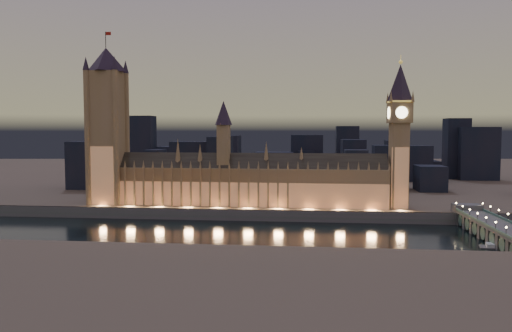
# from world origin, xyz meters

# --- Properties ---
(ground_plane) EXTENTS (2000.00, 2000.00, 0.00)m
(ground_plane) POSITION_xyz_m (0.00, 0.00, 0.00)
(ground_plane) COLOR black
(ground_plane) RESTS_ON ground
(north_bank) EXTENTS (2000.00, 960.00, 8.00)m
(north_bank) POSITION_xyz_m (0.00, 520.00, 4.00)
(north_bank) COLOR #4C4537
(north_bank) RESTS_ON ground
(embankment_wall) EXTENTS (2000.00, 2.50, 8.00)m
(embankment_wall) POSITION_xyz_m (0.00, 41.00, 4.00)
(embankment_wall) COLOR #415549
(embankment_wall) RESTS_ON ground
(palace_of_westminster) EXTENTS (202.00, 24.36, 78.00)m
(palace_of_westminster) POSITION_xyz_m (-0.99, 61.74, 26.37)
(palace_of_westminster) COLOR olive
(palace_of_westminster) RESTS_ON north_bank
(victoria_tower) EXTENTS (31.68, 31.68, 130.42)m
(victoria_tower) POSITION_xyz_m (-110.00, 61.93, 72.89)
(victoria_tower) COLOR olive
(victoria_tower) RESTS_ON north_bank
(elizabeth_tower) EXTENTS (18.00, 18.00, 109.55)m
(elizabeth_tower) POSITION_xyz_m (108.00, 61.92, 69.09)
(elizabeth_tower) COLOR olive
(elizabeth_tower) RESTS_ON north_bank
(westminster_bridge) EXTENTS (18.22, 113.00, 15.90)m
(westminster_bridge) POSITION_xyz_m (151.21, -3.45, 5.99)
(westminster_bridge) COLOR #415549
(westminster_bridge) RESTS_ON ground
(city_backdrop) EXTENTS (441.85, 215.63, 74.45)m
(city_backdrop) POSITION_xyz_m (37.53, 245.16, 30.31)
(city_backdrop) COLOR black
(city_backdrop) RESTS_ON north_bank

